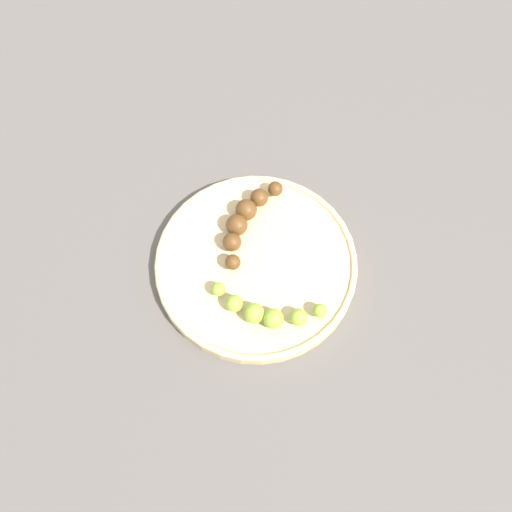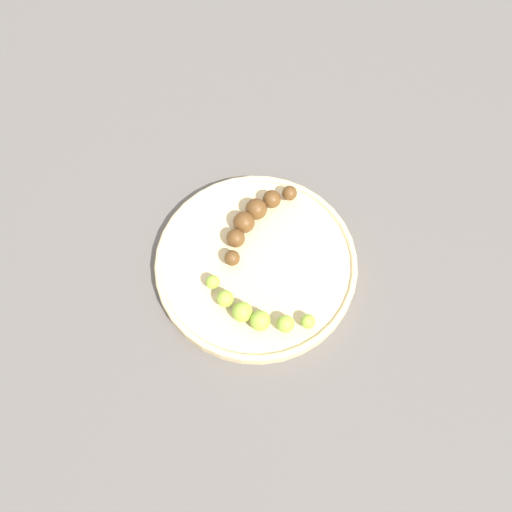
{
  "view_description": "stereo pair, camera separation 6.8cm",
  "coord_description": "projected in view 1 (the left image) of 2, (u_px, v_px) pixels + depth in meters",
  "views": [
    {
      "loc": [
        -0.09,
        -0.34,
        0.78
      ],
      "look_at": [
        0.0,
        0.0,
        0.04
      ],
      "focal_mm": 40.28,
      "sensor_mm": 36.0,
      "label": 1
    },
    {
      "loc": [
        -0.02,
        -0.35,
        0.78
      ],
      "look_at": [
        0.0,
        0.0,
        0.04
      ],
      "focal_mm": 40.28,
      "sensor_mm": 36.0,
      "label": 2
    }
  ],
  "objects": [
    {
      "name": "banana_overripe",
      "position": [
        245.0,
        219.0,
        0.85
      ],
      "size": [
        0.11,
        0.12,
        0.03
      ],
      "rotation": [
        0.0,
        0.0,
        2.4
      ],
      "color": "#593819",
      "rests_on": "fruit_bowl"
    },
    {
      "name": "banana_green",
      "position": [
        266.0,
        311.0,
        0.79
      ],
      "size": [
        0.15,
        0.09,
        0.03
      ],
      "rotation": [
        0.0,
        0.0,
        4.24
      ],
      "color": "#8CAD38",
      "rests_on": "fruit_bowl"
    },
    {
      "name": "ground_plane",
      "position": [
        256.0,
        267.0,
        0.86
      ],
      "size": [
        2.4,
        2.4,
        0.0
      ],
      "primitive_type": "plane",
      "color": "#56514C"
    },
    {
      "name": "fruit_bowl",
      "position": [
        256.0,
        263.0,
        0.85
      ],
      "size": [
        0.3,
        0.3,
        0.02
      ],
      "color": "#D1B784",
      "rests_on": "ground_plane"
    }
  ]
}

